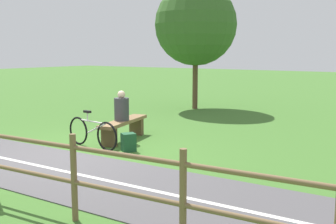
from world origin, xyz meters
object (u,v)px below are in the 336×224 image
object	(u,v)px
person_seated	(122,108)
tree_far_right	(196,25)
bench	(124,126)
bicycle	(92,133)
backpack	(128,142)

from	to	relation	value
person_seated	tree_far_right	size ratio (longest dim) A/B	0.15
bench	tree_far_right	world-z (taller)	tree_far_right
tree_far_right	person_seated	bearing A→B (deg)	13.14
bench	bicycle	size ratio (longest dim) A/B	1.17
bench	tree_far_right	size ratio (longest dim) A/B	0.42
person_seated	backpack	xyz separation A→B (m)	(0.71, 0.78, -0.62)
person_seated	tree_far_right	world-z (taller)	tree_far_right
bicycle	tree_far_right	world-z (taller)	tree_far_right
bench	backpack	world-z (taller)	bench
bicycle	tree_far_right	size ratio (longest dim) A/B	0.36
bicycle	tree_far_right	xyz separation A→B (m)	(-6.84, -1.29, 2.81)
backpack	bench	bearing A→B (deg)	-134.70
backpack	tree_far_right	world-z (taller)	tree_far_right
bench	bicycle	distance (m)	1.02
tree_far_right	bench	bearing A→B (deg)	13.15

